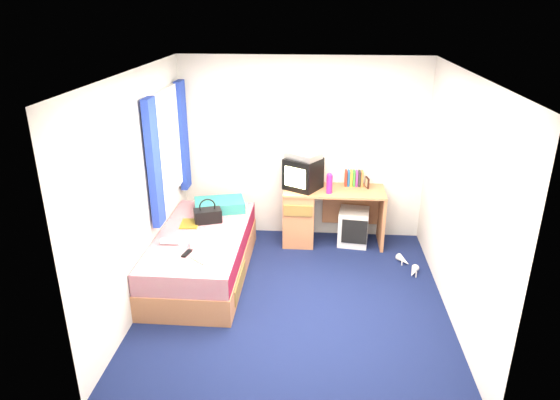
# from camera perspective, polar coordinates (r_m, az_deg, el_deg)

# --- Properties ---
(ground) EXTENTS (3.40, 3.40, 0.00)m
(ground) POSITION_cam_1_polar(r_m,az_deg,el_deg) (5.53, 1.67, -11.21)
(ground) COLOR #0C1438
(ground) RESTS_ON ground
(room_shell) EXTENTS (3.40, 3.40, 3.40)m
(room_shell) POSITION_cam_1_polar(r_m,az_deg,el_deg) (4.89, 1.85, 3.20)
(room_shell) COLOR white
(room_shell) RESTS_ON ground
(bed) EXTENTS (1.01, 2.00, 0.54)m
(bed) POSITION_cam_1_polar(r_m,az_deg,el_deg) (5.90, -8.86, -6.18)
(bed) COLOR #BC794E
(bed) RESTS_ON ground
(pillow) EXTENTS (0.69, 0.54, 0.13)m
(pillow) POSITION_cam_1_polar(r_m,az_deg,el_deg) (6.36, -6.92, -0.59)
(pillow) COLOR #165191
(pillow) RESTS_ON bed
(desk) EXTENTS (1.30, 0.55, 0.75)m
(desk) POSITION_cam_1_polar(r_m,az_deg,el_deg) (6.60, 3.72, -1.48)
(desk) COLOR #BC794E
(desk) RESTS_ON ground
(storage_cube) EXTENTS (0.42, 0.42, 0.47)m
(storage_cube) POSITION_cam_1_polar(r_m,az_deg,el_deg) (6.66, 8.39, -3.05)
(storage_cube) COLOR silver
(storage_cube) RESTS_ON ground
(crt_tv) EXTENTS (0.54, 0.53, 0.40)m
(crt_tv) POSITION_cam_1_polar(r_m,az_deg,el_deg) (6.41, 2.64, 3.04)
(crt_tv) COLOR black
(crt_tv) RESTS_ON desk
(vcr) EXTENTS (0.49, 0.46, 0.08)m
(vcr) POSITION_cam_1_polar(r_m,az_deg,el_deg) (6.34, 2.70, 5.10)
(vcr) COLOR #B0B1B3
(vcr) RESTS_ON crt_tv
(book_row) EXTENTS (0.24, 0.13, 0.20)m
(book_row) POSITION_cam_1_polar(r_m,az_deg,el_deg) (6.61, 8.44, 2.48)
(book_row) COLOR maroon
(book_row) RESTS_ON desk
(picture_frame) EXTENTS (0.05, 0.12, 0.14)m
(picture_frame) POSITION_cam_1_polar(r_m,az_deg,el_deg) (6.57, 9.93, 1.98)
(picture_frame) COLOR black
(picture_frame) RESTS_ON desk
(pink_water_bottle) EXTENTS (0.08, 0.08, 0.24)m
(pink_water_bottle) POSITION_cam_1_polar(r_m,az_deg,el_deg) (6.30, 5.66, 1.81)
(pink_water_bottle) COLOR #E01F77
(pink_water_bottle) RESTS_ON desk
(aerosol_can) EXTENTS (0.05, 0.05, 0.16)m
(aerosol_can) POSITION_cam_1_polar(r_m,az_deg,el_deg) (6.50, 5.48, 2.08)
(aerosol_can) COLOR silver
(aerosol_can) RESTS_ON desk
(handbag) EXTENTS (0.36, 0.28, 0.30)m
(handbag) POSITION_cam_1_polar(r_m,az_deg,el_deg) (6.03, -8.25, -1.72)
(handbag) COLOR black
(handbag) RESTS_ON bed
(towel) EXTENTS (0.32, 0.29, 0.10)m
(towel) POSITION_cam_1_polar(r_m,az_deg,el_deg) (5.49, -8.39, -4.65)
(towel) COLOR white
(towel) RESTS_ON bed
(magazine) EXTENTS (0.23, 0.30, 0.01)m
(magazine) POSITION_cam_1_polar(r_m,az_deg,el_deg) (6.03, -10.27, -2.68)
(magazine) COLOR gold
(magazine) RESTS_ON bed
(water_bottle) EXTENTS (0.20, 0.08, 0.07)m
(water_bottle) POSITION_cam_1_polar(r_m,az_deg,el_deg) (5.58, -12.46, -4.66)
(water_bottle) COLOR silver
(water_bottle) RESTS_ON bed
(colour_swatch_fan) EXTENTS (0.21, 0.19, 0.01)m
(colour_swatch_fan) POSITION_cam_1_polar(r_m,az_deg,el_deg) (5.20, -9.24, -6.80)
(colour_swatch_fan) COLOR #FEEF38
(colour_swatch_fan) RESTS_ON bed
(remote_control) EXTENTS (0.09, 0.17, 0.02)m
(remote_control) POSITION_cam_1_polar(r_m,az_deg,el_deg) (5.35, -10.61, -6.01)
(remote_control) COLOR black
(remote_control) RESTS_ON bed
(window_assembly) EXTENTS (0.11, 1.42, 1.40)m
(window_assembly) POSITION_cam_1_polar(r_m,az_deg,el_deg) (6.02, -12.66, 5.92)
(window_assembly) COLOR silver
(window_assembly) RESTS_ON room_shell
(white_heels) EXTENTS (0.25, 0.51, 0.09)m
(white_heels) POSITION_cam_1_polar(r_m,az_deg,el_deg) (6.25, 14.47, -7.32)
(white_heels) COLOR silver
(white_heels) RESTS_ON ground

